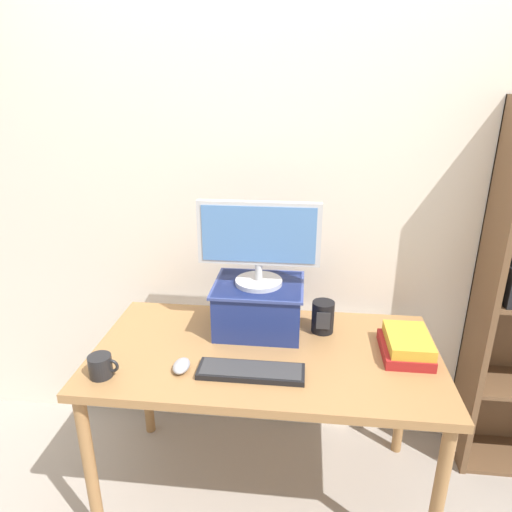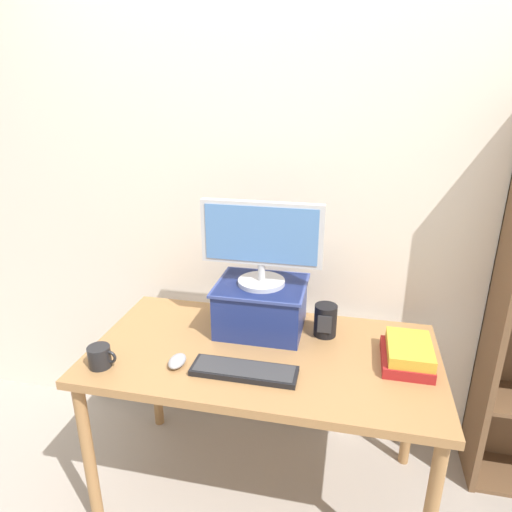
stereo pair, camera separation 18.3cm
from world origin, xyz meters
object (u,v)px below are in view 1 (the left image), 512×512
Objects in this scene: desk at (265,366)px; book_stack at (407,345)px; computer_monitor at (259,240)px; keyboard at (251,371)px; desk_speaker at (323,317)px; computer_mouse at (181,366)px; coffee_mug at (101,366)px; riser_box at (259,305)px.

book_stack is at bearing 3.15° from desk.
computer_monitor reaches higher than keyboard.
desk_speaker is at bearing 0.57° from computer_monitor.
desk_speaker is (-0.34, 0.15, 0.03)m from book_stack.
book_stack is at bearing 18.50° from keyboard.
computer_mouse reaches higher than keyboard.
coffee_mug is (-1.17, -0.28, 0.00)m from book_stack.
book_stack is at bearing 13.34° from coffee_mug.
coffee_mug is (-0.55, -0.43, -0.38)m from computer_monitor.
computer_mouse reaches higher than desk.
desk is 0.27m from riser_box.
computer_mouse is 0.91m from book_stack.
computer_mouse is 0.66m from desk_speaker.
keyboard is at bearing -88.68° from computer_monitor.
computer_mouse is 0.89× the size of coffee_mug.
book_stack is at bearing -24.42° from desk_speaker.
desk is 12.26× the size of coffee_mug.
keyboard is (0.01, -0.36, -0.10)m from riser_box.
computer_monitor reaches higher than computer_mouse.
riser_box reaches higher than computer_mouse.
computer_monitor is at bearing 37.75° from coffee_mug.
riser_box reaches higher than keyboard.
computer_monitor is 0.54m from keyboard.
keyboard is 0.65m from book_stack.
desk is 0.53m from computer_monitor.
computer_monitor is 0.79m from coffee_mug.
computer_mouse is (-0.31, -0.18, 0.10)m from desk.
desk_speaker is (0.84, 0.43, 0.03)m from coffee_mug.
desk is 3.50× the size of keyboard.
desk is 5.60× the size of book_stack.
riser_box is at bearing 53.69° from computer_mouse.
desk_speaker is at bearing 37.67° from desk.
desk is at bearing 29.42° from computer_mouse.
keyboard is 3.93× the size of computer_mouse.
keyboard is 3.50× the size of coffee_mug.
computer_mouse is at bearing -146.81° from desk_speaker.
book_stack is (0.88, 0.21, 0.02)m from computer_mouse.
book_stack reaches higher than computer_mouse.
book_stack reaches higher than keyboard.
computer_monitor is 2.04× the size of book_stack.
riser_box is at bearing -179.71° from desk_speaker.
book_stack is at bearing -13.51° from computer_monitor.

